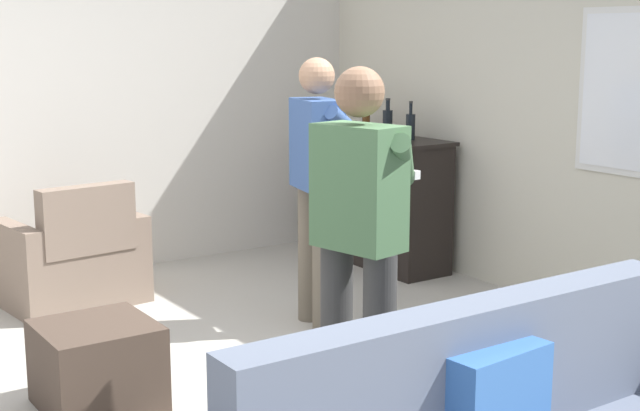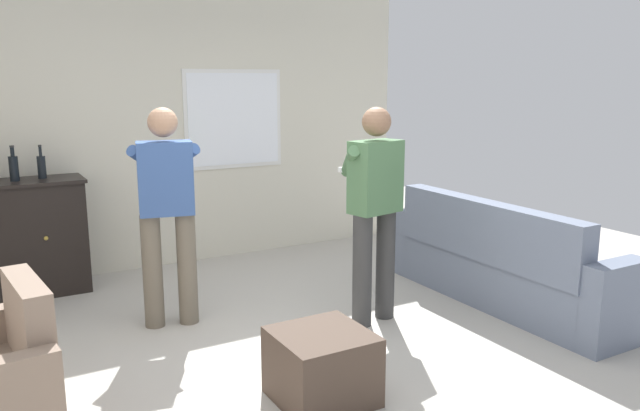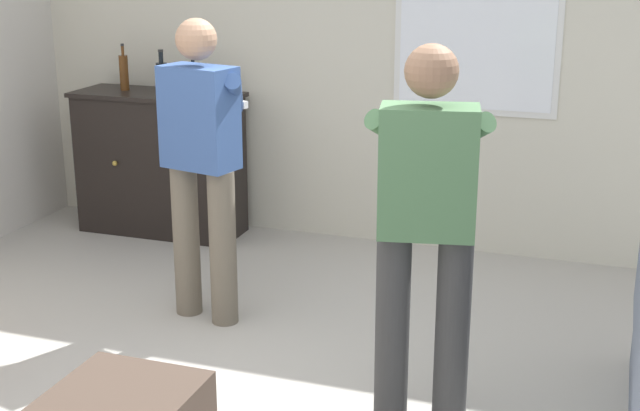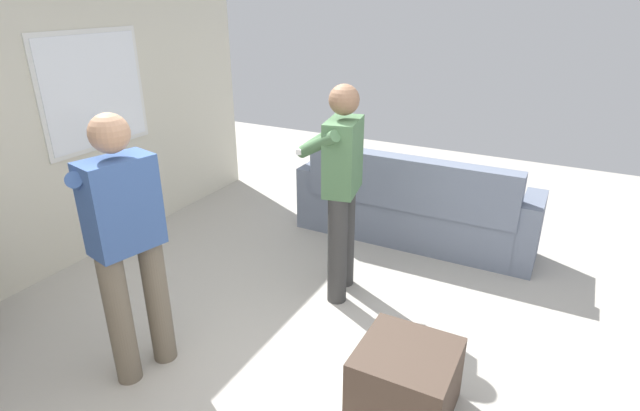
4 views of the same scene
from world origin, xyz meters
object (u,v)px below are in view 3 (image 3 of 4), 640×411
Objects in this scene: person_standing_left at (202,157)px; bottle_liquor_amber at (124,72)px; bottle_wine_green at (162,76)px; bottle_spirits_clear at (193,79)px; person_standing_right at (426,221)px; sideboard_cabinet at (161,163)px.

bottle_liquor_amber is at bearing 133.74° from person_standing_left.
bottle_wine_green reaches higher than bottle_spirits_clear.
bottle_wine_green is at bearing 126.15° from person_standing_left.
bottle_wine_green is at bearing -6.13° from bottle_liquor_amber.
bottle_liquor_amber is 1.83m from person_standing_left.
person_standing_right is (2.11, -2.05, -0.20)m from bottle_spirits_clear.
bottle_wine_green is 0.93× the size of bottle_liquor_amber.
person_standing_right is (2.34, -2.01, -0.21)m from bottle_wine_green.
person_standing_right reaches higher than bottle_wine_green.
sideboard_cabinet is 0.72× the size of person_standing_left.
person_standing_left is at bearing -53.85° from bottle_wine_green.
bottle_liquor_amber is at bearing 175.11° from sideboard_cabinet.
sideboard_cabinet is 0.72× the size of person_standing_right.
person_standing_right is at bearing -44.15° from bottle_spirits_clear.
person_standing_left is (1.26, -1.32, -0.22)m from bottle_liquor_amber.
bottle_wine_green is at bearing 139.34° from person_standing_right.
person_standing_right is (2.39, -2.02, 0.42)m from sideboard_cabinet.
bottle_liquor_amber is 0.55m from bottle_spirits_clear.
bottle_liquor_amber is (-0.27, 0.02, 0.64)m from sideboard_cabinet.
person_standing_left is (0.94, -1.28, -0.21)m from bottle_wine_green.
bottle_liquor_amber is at bearing 142.49° from person_standing_right.
person_standing_left is at bearing -52.59° from sideboard_cabinet.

